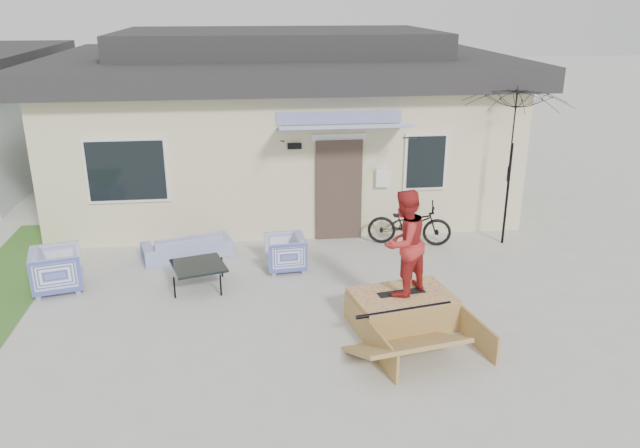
{
  "coord_description": "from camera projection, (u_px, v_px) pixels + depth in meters",
  "views": [
    {
      "loc": [
        -0.82,
        -7.78,
        4.8
      ],
      "look_at": [
        0.3,
        1.8,
        1.3
      ],
      "focal_mm": 35.25,
      "sensor_mm": 36.0,
      "label": 1
    }
  ],
  "objects": [
    {
      "name": "ground",
      "position": [
        314.0,
        353.0,
        8.99
      ],
      "size": [
        90.0,
        90.0,
        0.0
      ],
      "primitive_type": "plane",
      "color": "#ADACA3",
      "rests_on": "ground"
    },
    {
      "name": "house",
      "position": [
        280.0,
        117.0,
        15.79
      ],
      "size": [
        10.8,
        8.49,
        4.1
      ],
      "color": "beige",
      "rests_on": "ground"
    },
    {
      "name": "loveseat",
      "position": [
        187.0,
        242.0,
        12.16
      ],
      "size": [
        1.76,
        0.94,
        0.66
      ],
      "primitive_type": "imported",
      "rotation": [
        0.0,
        0.0,
        3.42
      ],
      "color": "#3746A8",
      "rests_on": "ground"
    },
    {
      "name": "armchair_left",
      "position": [
        57.0,
        268.0,
        10.78
      ],
      "size": [
        0.93,
        0.97,
        0.83
      ],
      "primitive_type": "imported",
      "rotation": [
        0.0,
        0.0,
        1.81
      ],
      "color": "#3746A8",
      "rests_on": "ground"
    },
    {
      "name": "armchair_right",
      "position": [
        285.0,
        251.0,
        11.62
      ],
      "size": [
        0.72,
        0.76,
        0.73
      ],
      "primitive_type": "imported",
      "rotation": [
        0.0,
        0.0,
        -1.48
      ],
      "color": "#3746A8",
      "rests_on": "ground"
    },
    {
      "name": "coffee_table",
      "position": [
        199.0,
        276.0,
        10.95
      ],
      "size": [
        1.07,
        1.07,
        0.43
      ],
      "primitive_type": "cube",
      "rotation": [
        0.0,
        0.0,
        0.28
      ],
      "color": "black",
      "rests_on": "ground"
    },
    {
      "name": "bicycle",
      "position": [
        410.0,
        219.0,
        12.75
      ],
      "size": [
        1.79,
        0.97,
        1.09
      ],
      "primitive_type": "imported",
      "rotation": [
        0.0,
        0.0,
        1.34
      ],
      "color": "black",
      "rests_on": "ground"
    },
    {
      "name": "patio_umbrella",
      "position": [
        511.0,
        161.0,
        12.41
      ],
      "size": [
        2.39,
        2.25,
        2.2
      ],
      "color": "black",
      "rests_on": "ground"
    },
    {
      "name": "skate_ramp",
      "position": [
        402.0,
        309.0,
        9.7
      ],
      "size": [
        1.86,
        2.25,
        0.5
      ],
      "primitive_type": null,
      "rotation": [
        0.0,
        0.0,
        0.19
      ],
      "color": "olive",
      "rests_on": "ground"
    },
    {
      "name": "skateboard",
      "position": [
        401.0,
        292.0,
        9.65
      ],
      "size": [
        0.77,
        0.31,
        0.05
      ],
      "primitive_type": "cube",
      "rotation": [
        0.0,
        0.0,
        0.16
      ],
      "color": "black",
      "rests_on": "skate_ramp"
    },
    {
      "name": "skater",
      "position": [
        404.0,
        241.0,
        9.36
      ],
      "size": [
        1.02,
        0.98,
        1.64
      ],
      "primitive_type": "imported",
      "rotation": [
        0.0,
        0.0,
        3.8
      ],
      "color": "#AF2626",
      "rests_on": "skateboard"
    }
  ]
}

